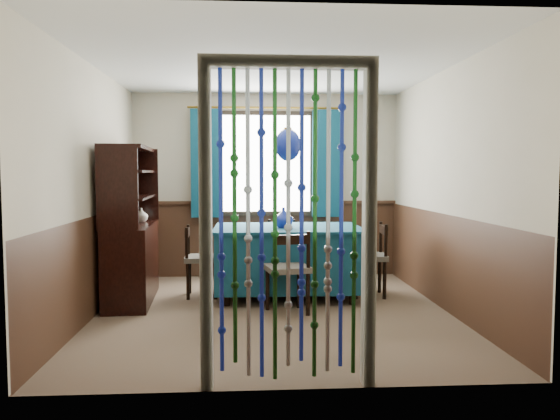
{
  "coord_description": "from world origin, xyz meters",
  "views": [
    {
      "loc": [
        -0.28,
        -5.5,
        1.43
      ],
      "look_at": [
        0.1,
        0.51,
        1.02
      ],
      "focal_mm": 35.0,
      "sensor_mm": 36.0,
      "label": 1
    }
  ],
  "objects": [
    {
      "name": "pendant_lamp",
      "position": [
        0.2,
        0.71,
        1.74
      ],
      "size": [
        0.3,
        0.3,
        0.94
      ],
      "color": "olive",
      "rests_on": "ceiling"
    },
    {
      "name": "doorway",
      "position": [
        0.0,
        -1.94,
        1.05
      ],
      "size": [
        1.16,
        0.12,
        2.18
      ],
      "primitive_type": null,
      "color": "silver",
      "rests_on": "ground"
    },
    {
      "name": "wainscot_front",
      "position": [
        0.0,
        -1.99,
        0.5
      ],
      "size": [
        3.6,
        0.0,
        3.6
      ],
      "primitive_type": "plane",
      "rotation": [
        -1.57,
        0.0,
        0.0
      ],
      "color": "#402718",
      "rests_on": "ground"
    },
    {
      "name": "wall_front",
      "position": [
        0.0,
        -2.0,
        1.25
      ],
      "size": [
        3.6,
        0.0,
        3.6
      ],
      "primitive_type": "plane",
      "rotation": [
        -1.57,
        0.0,
        0.0
      ],
      "color": "beige",
      "rests_on": "ground"
    },
    {
      "name": "chair_near",
      "position": [
        0.15,
        -0.05,
        0.45
      ],
      "size": [
        0.49,
        0.47,
        0.85
      ],
      "rotation": [
        0.0,
        0.0,
        0.19
      ],
      "color": "black",
      "rests_on": "floor"
    },
    {
      "name": "wall_left",
      "position": [
        -1.8,
        0.0,
        1.25
      ],
      "size": [
        0.0,
        4.0,
        4.0
      ],
      "primitive_type": "plane",
      "rotation": [
        1.57,
        0.0,
        1.57
      ],
      "color": "beige",
      "rests_on": "ground"
    },
    {
      "name": "chair_far",
      "position": [
        0.18,
        1.45,
        0.44
      ],
      "size": [
        0.43,
        0.41,
        0.82
      ],
      "rotation": [
        0.0,
        0.0,
        3.07
      ],
      "color": "black",
      "rests_on": "floor"
    },
    {
      "name": "wall_right",
      "position": [
        1.8,
        0.0,
        1.25
      ],
      "size": [
        0.0,
        4.0,
        4.0
      ],
      "primitive_type": "plane",
      "rotation": [
        1.57,
        0.0,
        -1.57
      ],
      "color": "beige",
      "rests_on": "ground"
    },
    {
      "name": "floor",
      "position": [
        0.0,
        0.0,
        0.0
      ],
      "size": [
        4.0,
        4.0,
        0.0
      ],
      "primitive_type": "plane",
      "color": "brown",
      "rests_on": "ground"
    },
    {
      "name": "wainscot_back",
      "position": [
        0.0,
        1.99,
        0.5
      ],
      "size": [
        3.6,
        0.0,
        3.6
      ],
      "primitive_type": "plane",
      "rotation": [
        1.57,
        0.0,
        0.0
      ],
      "color": "#402718",
      "rests_on": "ground"
    },
    {
      "name": "wall_back",
      "position": [
        0.0,
        2.0,
        1.25
      ],
      "size": [
        3.6,
        0.0,
        3.6
      ],
      "primitive_type": "plane",
      "rotation": [
        1.57,
        0.0,
        0.0
      ],
      "color": "beige",
      "rests_on": "ground"
    },
    {
      "name": "vase_table",
      "position": [
        0.15,
        0.62,
        0.91
      ],
      "size": [
        0.22,
        0.22,
        0.21
      ],
      "primitive_type": "imported",
      "rotation": [
        0.0,
        0.0,
        -0.11
      ],
      "color": "navy",
      "rests_on": "dining_table"
    },
    {
      "name": "wainscot_left",
      "position": [
        -1.79,
        0.0,
        0.5
      ],
      "size": [
        0.0,
        4.0,
        4.0
      ],
      "primitive_type": "plane",
      "rotation": [
        1.57,
        0.0,
        1.57
      ],
      "color": "#402718",
      "rests_on": "ground"
    },
    {
      "name": "vase_sideboard",
      "position": [
        -1.49,
        0.91,
        0.95
      ],
      "size": [
        0.21,
        0.21,
        0.18
      ],
      "primitive_type": "imported",
      "rotation": [
        0.0,
        0.0,
        0.29
      ],
      "color": "beige",
      "rests_on": "sideboard"
    },
    {
      "name": "window",
      "position": [
        0.0,
        1.95,
        1.55
      ],
      "size": [
        1.32,
        0.12,
        1.42
      ],
      "primitive_type": "cube",
      "color": "black",
      "rests_on": "wall_back"
    },
    {
      "name": "ceiling",
      "position": [
        0.0,
        0.0,
        2.5
      ],
      "size": [
        4.0,
        4.0,
        0.0
      ],
      "primitive_type": "plane",
      "rotation": [
        3.14,
        0.0,
        0.0
      ],
      "color": "silver",
      "rests_on": "ground"
    },
    {
      "name": "bowl_shelf",
      "position": [
        -1.49,
        0.29,
        1.19
      ],
      "size": [
        0.21,
        0.21,
        0.05
      ],
      "primitive_type": "imported",
      "rotation": [
        0.0,
        0.0,
        0.1
      ],
      "color": "beige",
      "rests_on": "sideboard"
    },
    {
      "name": "chair_left",
      "position": [
        -0.81,
        0.78,
        0.44
      ],
      "size": [
        0.4,
        0.42,
        0.82
      ],
      "rotation": [
        0.0,
        0.0,
        -1.52
      ],
      "color": "black",
      "rests_on": "floor"
    },
    {
      "name": "dining_table",
      "position": [
        0.2,
        0.71,
        0.46
      ],
      "size": [
        1.69,
        1.18,
        0.81
      ],
      "rotation": [
        0.0,
        0.0,
        -0.01
      ],
      "color": "navy",
      "rests_on": "floor"
    },
    {
      "name": "chair_right",
      "position": [
        1.17,
        0.68,
        0.45
      ],
      "size": [
        0.43,
        0.45,
        0.85
      ],
      "rotation": [
        0.0,
        0.0,
        1.49
      ],
      "color": "black",
      "rests_on": "floor"
    },
    {
      "name": "sideboard",
      "position": [
        -1.55,
        0.59,
        0.6
      ],
      "size": [
        0.53,
        1.34,
        1.71
      ],
      "rotation": [
        0.0,
        0.0,
        0.06
      ],
      "color": "black",
      "rests_on": "floor"
    },
    {
      "name": "wainscot_right",
      "position": [
        1.79,
        0.0,
        0.5
      ],
      "size": [
        0.0,
        4.0,
        4.0
      ],
      "primitive_type": "plane",
      "rotation": [
        1.57,
        0.0,
        -1.57
      ],
      "color": "#402718",
      "rests_on": "ground"
    }
  ]
}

